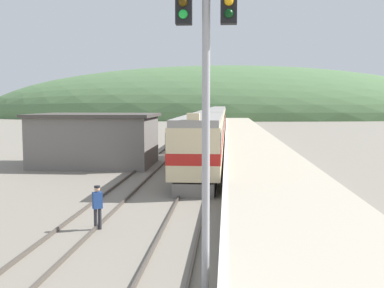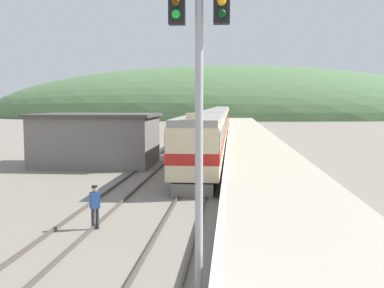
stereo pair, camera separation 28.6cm
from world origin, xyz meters
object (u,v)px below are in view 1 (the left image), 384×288
(carriage_second, at_px, (212,126))
(track_worker, at_px, (97,205))
(carriage_third, at_px, (217,119))
(carriage_fourth, at_px, (219,115))
(signal_mast_main, at_px, (206,67))
(express_train_lead_car, at_px, (203,140))

(carriage_second, xyz_separation_m, track_worker, (-3.30, -37.07, -1.22))
(carriage_third, height_order, carriage_fourth, same)
(signal_mast_main, height_order, track_worker, signal_mast_main)
(signal_mast_main, bearing_deg, carriage_fourth, 90.80)
(track_worker, bearing_deg, express_train_lead_car, 78.04)
(carriage_fourth, relative_size, track_worker, 11.96)
(express_train_lead_car, xyz_separation_m, carriage_fourth, (0.00, 64.94, -0.01))
(express_train_lead_car, relative_size, track_worker, 11.41)
(express_train_lead_car, distance_m, carriage_third, 43.22)
(carriage_second, relative_size, carriage_third, 1.00)
(carriage_third, relative_size, carriage_fourth, 1.00)
(carriage_second, relative_size, signal_mast_main, 2.34)
(carriage_third, bearing_deg, carriage_fourth, 90.00)
(carriage_third, relative_size, track_worker, 11.96)
(express_train_lead_car, distance_m, carriage_fourth, 64.94)
(carriage_third, xyz_separation_m, carriage_fourth, (0.00, 21.73, 0.00))
(carriage_third, distance_m, signal_mast_main, 64.65)
(carriage_fourth, bearing_deg, track_worker, -92.35)
(express_train_lead_car, relative_size, carriage_second, 0.95)
(express_train_lead_car, bearing_deg, signal_mast_main, -86.75)
(carriage_third, distance_m, carriage_fourth, 21.73)
(carriage_third, height_order, track_worker, carriage_third)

